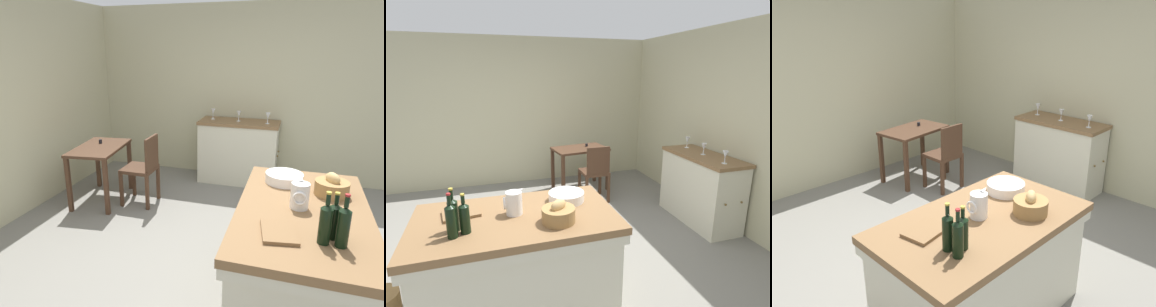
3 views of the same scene
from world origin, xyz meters
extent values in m
plane|color=slate|center=(0.00, 0.00, 0.00)|extent=(6.76, 6.76, 0.00)
cube|color=#B7B28E|center=(0.00, 2.60, 1.30)|extent=(5.32, 0.12, 2.60)
cube|color=#B7B28E|center=(2.60, 0.00, 1.30)|extent=(0.12, 5.20, 2.60)
cube|color=brown|center=(-0.29, -0.69, 0.84)|extent=(1.60, 0.92, 0.06)
cube|color=beige|center=(-0.29, -0.69, 0.77)|extent=(1.58, 0.90, 0.08)
cube|color=beige|center=(-0.29, -0.69, 0.41)|extent=(1.52, 0.84, 0.81)
cube|color=brown|center=(2.26, 0.23, 0.92)|extent=(0.52, 1.16, 0.04)
cube|color=beige|center=(2.26, 0.23, 0.45)|extent=(0.49, 1.13, 0.90)
sphere|color=brown|center=(2.14, -0.36, 0.49)|extent=(0.03, 0.03, 0.03)
sphere|color=brown|center=(2.38, -0.36, 0.49)|extent=(0.03, 0.03, 0.03)
cube|color=#472D1E|center=(1.06, 1.84, 0.73)|extent=(0.97, 0.67, 0.04)
cube|color=#472D1E|center=(0.68, 1.55, 0.35)|extent=(0.06, 0.06, 0.71)
cube|color=#472D1E|center=(1.50, 1.65, 0.35)|extent=(0.06, 0.06, 0.71)
cube|color=#472D1E|center=(0.62, 2.03, 0.35)|extent=(0.06, 0.06, 0.71)
cube|color=#472D1E|center=(1.44, 2.14, 0.35)|extent=(0.06, 0.06, 0.71)
cylinder|color=black|center=(1.20, 1.91, 0.77)|extent=(0.04, 0.04, 0.05)
cube|color=#472D1E|center=(1.12, 1.31, 0.47)|extent=(0.40, 0.40, 0.04)
cube|color=#472D1E|center=(1.12, 1.13, 0.70)|extent=(0.36, 0.04, 0.42)
cube|color=#472D1E|center=(1.30, 1.49, 0.22)|extent=(0.04, 0.04, 0.45)
cube|color=#472D1E|center=(0.94, 1.49, 0.22)|extent=(0.04, 0.04, 0.45)
cube|color=#472D1E|center=(1.30, 1.13, 0.22)|extent=(0.04, 0.04, 0.45)
cube|color=#472D1E|center=(0.94, 1.13, 0.22)|extent=(0.04, 0.04, 0.45)
cylinder|color=white|center=(-0.30, -0.65, 0.97)|extent=(0.13, 0.13, 0.19)
cone|color=white|center=(-0.24, -0.65, 1.07)|extent=(0.07, 0.04, 0.06)
torus|color=white|center=(-0.37, -0.65, 0.98)|extent=(0.02, 0.10, 0.10)
cylinder|color=white|center=(0.17, -0.53, 0.91)|extent=(0.32, 0.32, 0.08)
cylinder|color=olive|center=(0.01, -0.89, 0.93)|extent=(0.26, 0.26, 0.11)
ellipsoid|color=tan|center=(0.01, -0.89, 1.01)|extent=(0.16, 0.14, 0.10)
cube|color=brown|center=(-0.71, -0.54, 0.88)|extent=(0.31, 0.26, 0.02)
cylinder|color=black|center=(-0.66, -0.85, 0.97)|extent=(0.07, 0.07, 0.20)
cone|color=black|center=(-0.66, -0.85, 1.09)|extent=(0.07, 0.07, 0.02)
cylinder|color=black|center=(-0.66, -0.85, 1.13)|extent=(0.03, 0.03, 0.07)
cylinder|color=#B29933|center=(-0.66, -0.85, 1.16)|extent=(0.03, 0.03, 0.01)
cylinder|color=black|center=(-0.74, -0.80, 0.98)|extent=(0.07, 0.07, 0.22)
cone|color=black|center=(-0.74, -0.80, 1.11)|extent=(0.07, 0.07, 0.03)
cylinder|color=black|center=(-0.74, -0.80, 1.16)|extent=(0.03, 0.03, 0.08)
cylinder|color=#B29933|center=(-0.74, -0.80, 1.19)|extent=(0.03, 0.03, 0.01)
cylinder|color=black|center=(-0.74, -0.90, 0.98)|extent=(0.07, 0.07, 0.22)
cone|color=black|center=(-0.74, -0.90, 1.11)|extent=(0.07, 0.07, 0.03)
cylinder|color=black|center=(-0.74, -0.90, 1.16)|extent=(0.03, 0.03, 0.08)
cylinder|color=maroon|center=(-0.74, -0.90, 1.19)|extent=(0.03, 0.03, 0.01)
cylinder|color=white|center=(2.22, -0.18, 0.94)|extent=(0.06, 0.06, 0.00)
cylinder|color=white|center=(2.22, -0.18, 0.97)|extent=(0.01, 0.01, 0.06)
cone|color=white|center=(2.22, -0.18, 1.05)|extent=(0.07, 0.07, 0.09)
cylinder|color=white|center=(2.26, 0.24, 0.94)|extent=(0.06, 0.06, 0.00)
cylinder|color=white|center=(2.26, 0.24, 0.97)|extent=(0.01, 0.01, 0.06)
cone|color=white|center=(2.26, 0.24, 1.05)|extent=(0.07, 0.07, 0.09)
cylinder|color=white|center=(2.30, 0.63, 0.94)|extent=(0.06, 0.06, 0.00)
cylinder|color=white|center=(2.30, 0.63, 0.97)|extent=(0.01, 0.01, 0.06)
cone|color=white|center=(2.30, 0.63, 1.05)|extent=(0.07, 0.07, 0.09)
camera|label=1|loc=(-2.67, -0.59, 1.98)|focal=32.13mm
camera|label=2|loc=(-0.48, -2.95, 1.97)|focal=28.28mm
camera|label=3|loc=(-2.15, -2.35, 2.29)|focal=36.27mm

